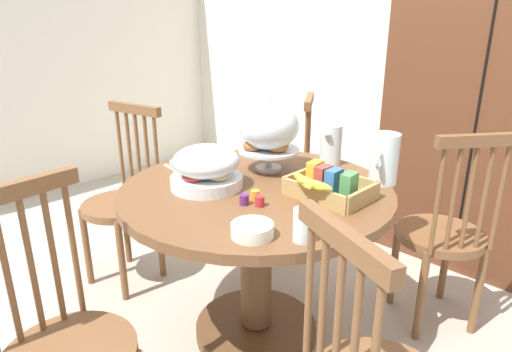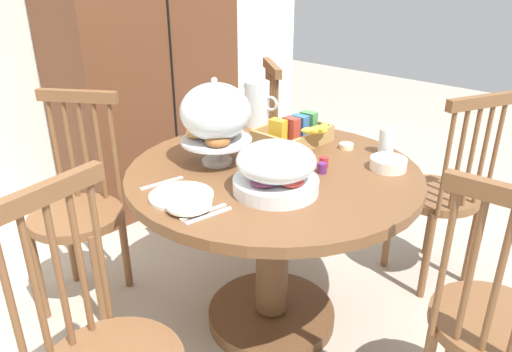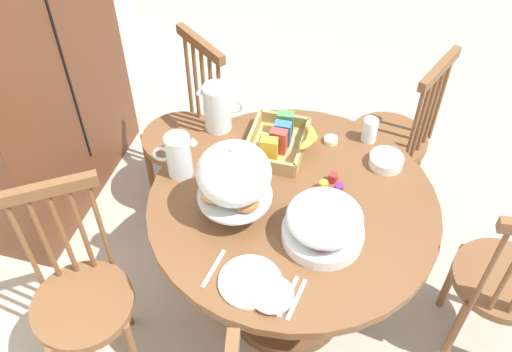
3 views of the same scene
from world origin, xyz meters
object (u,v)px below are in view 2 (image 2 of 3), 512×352
(windsor_chair_host_seat, at_px, (493,328))
(butter_dish, at_px, (346,146))
(windsor_chair_by_cabinet, at_px, (248,155))
(pastry_stand_with_dome, at_px, (215,115))
(cereal_bowl, at_px, (388,164))
(china_plate_small, at_px, (188,204))
(cereal_basket, at_px, (296,133))
(china_plate_large, at_px, (181,196))
(wooden_armoire, at_px, (143,48))
(dining_table, at_px, (273,219))
(milk_pitcher, at_px, (199,120))
(drinking_glass, at_px, (387,141))
(windsor_chair_facing_door, at_px, (79,214))
(fruit_platter_covered, at_px, (276,169))
(windsor_chair_near_window, at_px, (440,197))
(orange_juice_pitcher, at_px, (257,106))

(windsor_chair_host_seat, bearing_deg, butter_dish, 66.49)
(windsor_chair_by_cabinet, xyz_separation_m, windsor_chair_host_seat, (-0.51, -1.55, 0.00))
(pastry_stand_with_dome, distance_m, cereal_bowl, 0.69)
(pastry_stand_with_dome, height_order, china_plate_small, pastry_stand_with_dome)
(cereal_basket, xyz_separation_m, china_plate_large, (-0.68, -0.05, -0.04))
(wooden_armoire, bearing_deg, butter_dish, -92.32)
(wooden_armoire, distance_m, dining_table, 1.61)
(milk_pitcher, bearing_deg, drinking_glass, -60.70)
(windsor_chair_facing_door, relative_size, butter_dish, 16.25)
(windsor_chair_host_seat, bearing_deg, pastry_stand_with_dome, 98.03)
(milk_pitcher, distance_m, china_plate_large, 0.61)
(fruit_platter_covered, bearing_deg, dining_table, 43.32)
(cereal_basket, relative_size, butter_dish, 5.27)
(windsor_chair_host_seat, bearing_deg, wooden_armoire, 80.19)
(china_plate_small, bearing_deg, windsor_chair_facing_door, 92.11)
(windsor_chair_near_window, bearing_deg, drinking_glass, 161.19)
(windsor_chair_by_cabinet, height_order, windsor_chair_host_seat, same)
(wooden_armoire, xyz_separation_m, butter_dish, (-0.06, -1.56, -0.23))
(dining_table, xyz_separation_m, windsor_chair_by_cabinet, (0.55, 0.68, -0.06))
(orange_juice_pitcher, distance_m, china_plate_small, 0.91)
(windsor_chair_host_seat, distance_m, cereal_bowl, 0.68)
(pastry_stand_with_dome, xyz_separation_m, china_plate_large, (-0.29, -0.14, -0.19))
(cereal_basket, bearing_deg, orange_juice_pitcher, 76.60)
(fruit_platter_covered, distance_m, cereal_basket, 0.50)
(windsor_chair_near_window, height_order, china_plate_large, windsor_chair_near_window)
(windsor_chair_near_window, xyz_separation_m, cereal_bowl, (-0.49, 0.03, 0.31))
(windsor_chair_host_seat, xyz_separation_m, drinking_glass, (0.40, 0.63, 0.34))
(windsor_chair_near_window, relative_size, windsor_chair_facing_door, 1.00)
(butter_dish, bearing_deg, windsor_chair_by_cabinet, 77.42)
(dining_table, height_order, windsor_chair_host_seat, windsor_chair_host_seat)
(windsor_chair_host_seat, height_order, pastry_stand_with_dome, pastry_stand_with_dome)
(cereal_basket, xyz_separation_m, cereal_bowl, (0.02, -0.44, -0.02))
(cereal_basket, relative_size, china_plate_large, 1.44)
(milk_pitcher, bearing_deg, cereal_bowl, -71.80)
(windsor_chair_by_cabinet, height_order, china_plate_small, windsor_chair_by_cabinet)
(dining_table, xyz_separation_m, drinking_glass, (0.44, -0.24, 0.28))
(fruit_platter_covered, xyz_separation_m, milk_pitcher, (0.18, 0.62, 0.00))
(milk_pitcher, bearing_deg, china_plate_small, -133.69)
(windsor_chair_by_cabinet, bearing_deg, windsor_chair_facing_door, 176.84)
(fruit_platter_covered, bearing_deg, pastry_stand_with_dome, 84.28)
(fruit_platter_covered, xyz_separation_m, cereal_basket, (0.43, 0.26, -0.04))
(fruit_platter_covered, distance_m, butter_dish, 0.54)
(wooden_armoire, distance_m, fruit_platter_covered, 1.73)
(orange_juice_pitcher, xyz_separation_m, drinking_glass, (0.09, -0.65, -0.04))
(wooden_armoire, bearing_deg, windsor_chair_facing_door, -140.77)
(wooden_armoire, distance_m, cereal_basket, 1.38)
(drinking_glass, bearing_deg, orange_juice_pitcher, 97.50)
(wooden_armoire, distance_m, milk_pitcher, 1.09)
(windsor_chair_near_window, relative_size, orange_juice_pitcher, 4.52)
(windsor_chair_near_window, height_order, fruit_platter_covered, windsor_chair_near_window)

